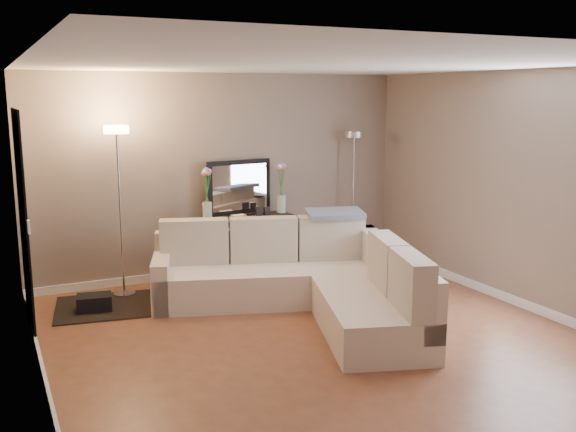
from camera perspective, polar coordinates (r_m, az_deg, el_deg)
name	(u,v)px	position (r m, az deg, el deg)	size (l,w,h in m)	color
floor	(324,344)	(6.23, 3.24, -11.29)	(5.00, 5.50, 0.01)	brown
ceiling	(327,63)	(5.78, 3.52, 13.43)	(5.00, 5.50, 0.01)	white
wall_back	(223,175)	(8.36, -5.82, 3.62)	(5.00, 0.02, 2.60)	gray
wall_front	(576,292)	(3.77, 24.26, -6.20)	(5.00, 0.02, 2.60)	gray
wall_left	(32,235)	(5.16, -21.81, -1.58)	(0.02, 5.50, 2.60)	gray
wall_right	(529,192)	(7.40, 20.65, 2.05)	(0.02, 5.50, 2.60)	gray
baseboard_back	(225,269)	(8.59, -5.61, -4.70)	(5.00, 0.03, 0.10)	white
baseboard_left	(47,390)	(5.55, -20.62, -14.26)	(0.03, 5.50, 0.10)	white
baseboard_right	(520,302)	(7.66, 19.90, -7.24)	(0.03, 5.50, 0.10)	white
doorway	(23,221)	(6.87, -22.47, -0.41)	(0.02, 1.20, 2.20)	black
switch_plate	(29,227)	(6.02, -22.04, -0.90)	(0.02, 0.08, 0.12)	white
sectional_sofa	(305,280)	(7.04, 1.50, -5.68)	(2.77, 3.19, 0.92)	beige
throw_blanket	(335,213)	(7.59, 4.20, 0.26)	(0.66, 0.38, 0.05)	slate
console_table	(241,244)	(8.28, -4.23, -2.47)	(1.30, 0.49, 0.78)	black
leaning_mirror	(239,187)	(8.32, -4.35, 2.57)	(0.90, 0.14, 0.70)	black
table_decor	(247,215)	(8.20, -3.69, 0.13)	(0.54, 0.14, 0.13)	#C17722
flower_vase_left	(207,198)	(7.95, -7.21, 1.57)	(0.15, 0.13, 0.67)	silver
flower_vase_right	(281,191)	(8.46, -0.61, 2.21)	(0.15, 0.13, 0.67)	silver
floor_lamp_lit	(119,177)	(7.56, -14.82, 3.35)	(0.32, 0.32, 1.99)	silver
floor_lamp_unlit	(354,171)	(8.86, 5.86, 4.02)	(0.30, 0.30, 1.84)	silver
charcoal_rug	(116,305)	(7.50, -15.04, -7.68)	(1.30, 0.97, 0.02)	black
black_bag	(95,305)	(7.38, -16.82, -7.62)	(0.37, 0.26, 0.24)	black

